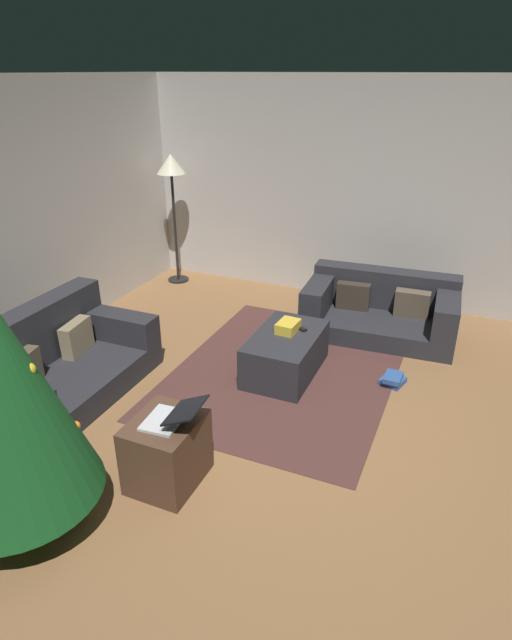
{
  "coord_description": "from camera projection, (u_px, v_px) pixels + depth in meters",
  "views": [
    {
      "loc": [
        -3.15,
        -0.96,
        2.63
      ],
      "look_at": [
        0.49,
        0.61,
        0.75
      ],
      "focal_mm": 29.76,
      "sensor_mm": 36.0,
      "label": 1
    }
  ],
  "objects": [
    {
      "name": "ottoman",
      "position": [
        286.0,
        354.0,
        5.0
      ],
      "size": [
        0.94,
        0.57,
        0.4
      ],
      "primitive_type": "cube",
      "color": "#26262B",
      "rests_on": "ground_plane"
    },
    {
      "name": "gift_box",
      "position": [
        288.0,
        326.0,
        4.96
      ],
      "size": [
        0.25,
        0.19,
        0.1
      ],
      "primitive_type": "cube",
      "rotation": [
        0.0,
        0.0,
        -0.06
      ],
      "color": "gold",
      "rests_on": "ottoman"
    },
    {
      "name": "side_table",
      "position": [
        167.0,
        451.0,
        3.65
      ],
      "size": [
        0.52,
        0.44,
        0.5
      ],
      "primitive_type": "cube",
      "color": "#4C3323",
      "rests_on": "ground_plane"
    },
    {
      "name": "area_rug",
      "position": [
        285.0,
        372.0,
        5.09
      ],
      "size": [
        2.6,
        2.0,
        0.01
      ],
      "primitive_type": "cube",
      "color": "#4A2A26",
      "rests_on": "ground_plane"
    },
    {
      "name": "laptop",
      "position": [
        172.0,
        417.0,
        3.5
      ],
      "size": [
        0.33,
        0.42,
        0.18
      ],
      "color": "silver",
      "rests_on": "side_table"
    },
    {
      "name": "ground_plane",
      "position": [
        304.0,
        446.0,
        4.08
      ],
      "size": [
        6.4,
        6.4,
        0.0
      ],
      "primitive_type": "plane",
      "color": "brown"
    },
    {
      "name": "couch_right",
      "position": [
        381.0,
        309.0,
        5.79
      ],
      "size": [
        0.97,
        1.63,
        0.63
      ],
      "rotation": [
        0.0,
        0.0,
        1.63
      ],
      "color": "#26262B",
      "rests_on": "ground_plane"
    },
    {
      "name": "corner_partition",
      "position": [
        395.0,
        196.0,
        6.13
      ],
      "size": [
        0.12,
        6.4,
        2.6
      ],
      "primitive_type": "cube",
      "color": "#B5B0AB",
      "rests_on": "ground_plane"
    },
    {
      "name": "corner_lamp",
      "position": [
        171.0,
        174.0,
        6.68
      ],
      "size": [
        0.36,
        0.36,
        1.68
      ],
      "color": "black",
      "rests_on": "ground_plane"
    },
    {
      "name": "couch_left",
      "position": [
        56.0,
        364.0,
        4.65
      ],
      "size": [
        1.65,
        0.93,
        0.77
      ],
      "rotation": [
        0.0,
        0.0,
        3.15
      ],
      "color": "#26262B",
      "rests_on": "ground_plane"
    },
    {
      "name": "tv_remote",
      "position": [
        299.0,
        328.0,
        5.02
      ],
      "size": [
        0.11,
        0.17,
        0.02
      ],
      "primitive_type": "cube",
      "rotation": [
        0.0,
        0.0,
        -0.4
      ],
      "color": "black",
      "rests_on": "ottoman"
    },
    {
      "name": "book_stack",
      "position": [
        393.0,
        379.0,
        4.87
      ],
      "size": [
        0.26,
        0.24,
        0.1
      ],
      "color": "#2D5193",
      "rests_on": "ground_plane"
    }
  ]
}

